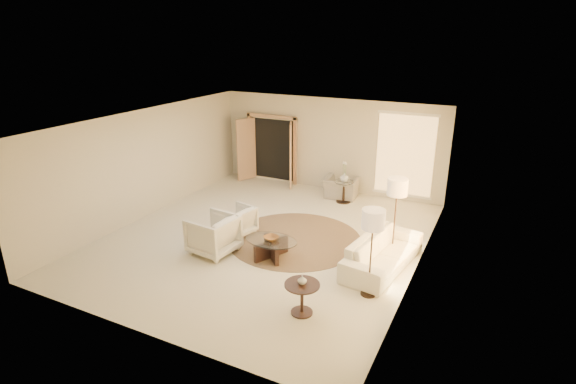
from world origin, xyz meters
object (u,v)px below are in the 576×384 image
at_px(end_table, 302,293).
at_px(bowl, 271,238).
at_px(armchair_left, 237,219).
at_px(accent_chair, 341,184).
at_px(armchair_right, 213,233).
at_px(side_vase, 344,177).
at_px(coffee_table, 271,246).
at_px(floor_lamp_near, 397,190).
at_px(end_vase, 302,280).
at_px(side_table, 344,190).
at_px(floor_lamp_far, 373,223).
at_px(sofa, 383,252).

distance_m(end_table, bowl, 2.12).
xyz_separation_m(armchair_left, accent_chair, (1.40, 3.48, 0.03)).
bearing_deg(armchair_left, armchair_right, 16.03).
xyz_separation_m(armchair_right, side_vase, (1.52, 4.22, 0.27)).
distance_m(coffee_table, floor_lamp_near, 2.92).
relative_size(coffee_table, end_vase, 8.18).
bearing_deg(end_vase, side_table, 102.27).
bearing_deg(accent_chair, armchair_right, 69.37).
bearing_deg(floor_lamp_far, side_table, 115.23).
bearing_deg(end_table, bowl, 132.80).
height_order(sofa, armchair_left, armchair_left).
xyz_separation_m(armchair_right, floor_lamp_far, (3.58, -0.14, 0.98)).
bearing_deg(side_table, armchair_left, -116.62).
distance_m(sofa, floor_lamp_near, 1.32).
relative_size(accent_chair, floor_lamp_near, 0.53).
bearing_deg(armchair_left, bowl, 74.29).
bearing_deg(sofa, side_vase, 40.56).
bearing_deg(end_vase, side_vase, 102.27).
height_order(armchair_left, accent_chair, accent_chair).
bearing_deg(accent_chair, end_table, 99.19).
distance_m(armchair_right, bowl, 1.31).
distance_m(side_table, bowl, 3.89).
bearing_deg(floor_lamp_far, end_table, -128.85).
xyz_separation_m(side_table, floor_lamp_far, (2.05, -4.36, 1.07)).
bearing_deg(coffee_table, bowl, -90.00).
bearing_deg(end_vase, armchair_left, 140.63).
relative_size(floor_lamp_near, floor_lamp_far, 1.03).
distance_m(armchair_left, accent_chair, 3.75).
relative_size(armchair_right, accent_chair, 1.02).
height_order(sofa, coffee_table, sofa).
xyz_separation_m(floor_lamp_far, bowl, (-2.31, 0.48, -0.99)).
bearing_deg(coffee_table, side_vase, 86.16).
bearing_deg(end_table, side_table, 102.27).
height_order(armchair_left, armchair_right, armchair_right).
xyz_separation_m(coffee_table, floor_lamp_far, (2.31, -0.48, 1.18)).
bearing_deg(end_table, armchair_right, 155.76).
xyz_separation_m(sofa, armchair_left, (-3.59, 0.05, 0.04)).
xyz_separation_m(armchair_right, coffee_table, (1.26, 0.34, -0.21)).
height_order(floor_lamp_near, side_vase, floor_lamp_near).
bearing_deg(accent_chair, sofa, 117.66).
height_order(end_table, floor_lamp_near, floor_lamp_near).
relative_size(armchair_right, coffee_table, 0.71).
height_order(armchair_left, floor_lamp_far, floor_lamp_far).
distance_m(end_table, side_vase, 5.57).
height_order(end_table, end_vase, end_vase).
bearing_deg(bowl, sofa, 16.37).
bearing_deg(end_table, floor_lamp_far, 51.15).
distance_m(armchair_right, end_table, 2.97).
xyz_separation_m(end_table, side_table, (-1.18, 5.44, -0.02)).
relative_size(bowl, side_vase, 1.23).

